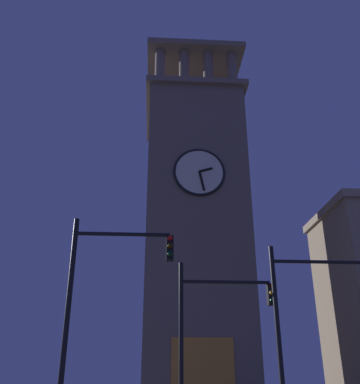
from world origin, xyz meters
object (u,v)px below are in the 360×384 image
Objects in this scene: clocktower at (194,236)px; traffic_signal_far at (211,323)px; traffic_signal_mid at (317,309)px; traffic_signal_near at (100,295)px.

traffic_signal_far is (0.57, 11.75, -6.82)m from clocktower.
clocktower is at bearing -77.93° from traffic_signal_mid.
traffic_signal_near reaches higher than traffic_signal_mid.
traffic_signal_mid is (-2.75, 12.85, -6.47)m from clocktower.
clocktower is 14.65m from traffic_signal_mid.
traffic_signal_near is at bearing 10.91° from traffic_signal_mid.
traffic_signal_near is at bearing 34.22° from traffic_signal_far.
traffic_signal_near is 1.06× the size of traffic_signal_mid.
traffic_signal_far is (3.32, -1.10, -0.36)m from traffic_signal_mid.
traffic_signal_far is at bearing -145.78° from traffic_signal_near.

